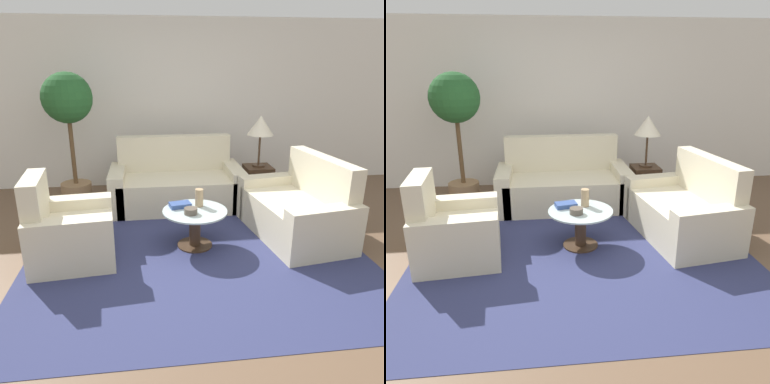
% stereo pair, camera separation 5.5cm
% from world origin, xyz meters
% --- Properties ---
extents(ground_plane, '(14.00, 14.00, 0.00)m').
position_xyz_m(ground_plane, '(0.00, 0.00, 0.00)').
color(ground_plane, brown).
extents(wall_back, '(10.00, 0.06, 2.60)m').
position_xyz_m(wall_back, '(0.00, 3.02, 1.30)').
color(wall_back, white).
rests_on(wall_back, ground_plane).
extents(rug, '(3.56, 3.46, 0.01)m').
position_xyz_m(rug, '(-0.02, 0.64, 0.00)').
color(rug, navy).
rests_on(rug, ground_plane).
extents(sofa_main, '(1.82, 0.89, 0.95)m').
position_xyz_m(sofa_main, '(-0.11, 1.96, 0.30)').
color(sofa_main, beige).
rests_on(sofa_main, ground_plane).
extents(armchair, '(0.90, 0.91, 0.91)m').
position_xyz_m(armchair, '(-1.36, 0.51, 0.29)').
color(armchair, beige).
rests_on(armchair, ground_plane).
extents(loveseat, '(1.04, 1.51, 0.93)m').
position_xyz_m(loveseat, '(1.25, 0.79, 0.29)').
color(loveseat, beige).
rests_on(loveseat, ground_plane).
extents(coffee_table, '(0.71, 0.71, 0.43)m').
position_xyz_m(coffee_table, '(-0.02, 0.64, 0.28)').
color(coffee_table, '#422D1E').
rests_on(coffee_table, ground_plane).
extents(side_table, '(0.38, 0.38, 0.53)m').
position_xyz_m(side_table, '(1.08, 1.95, 0.27)').
color(side_table, '#422D1E').
rests_on(side_table, ground_plane).
extents(table_lamp, '(0.37, 0.37, 0.72)m').
position_xyz_m(table_lamp, '(1.08, 1.95, 1.10)').
color(table_lamp, '#422D1E').
rests_on(table_lamp, side_table).
extents(potted_plant, '(0.68, 0.68, 1.83)m').
position_xyz_m(potted_plant, '(-1.54, 2.21, 1.29)').
color(potted_plant, '#93704C').
rests_on(potted_plant, ground_plane).
extents(vase, '(0.09, 0.09, 0.20)m').
position_xyz_m(vase, '(0.05, 0.76, 0.53)').
color(vase, tan).
rests_on(vase, coffee_table).
extents(bowl, '(0.14, 0.14, 0.07)m').
position_xyz_m(bowl, '(-0.07, 0.54, 0.46)').
color(bowl, brown).
rests_on(bowl, coffee_table).
extents(book_stack, '(0.25, 0.19, 0.05)m').
position_xyz_m(book_stack, '(-0.17, 0.76, 0.45)').
color(book_stack, '#334C8C').
rests_on(book_stack, coffee_table).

